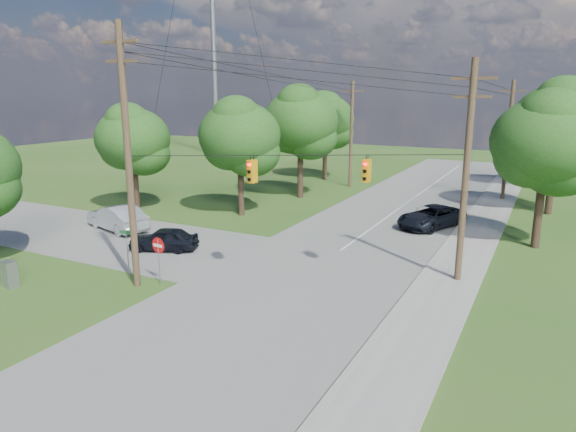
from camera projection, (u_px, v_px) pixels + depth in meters
The scene contains 23 objects.
ground at pixel (211, 306), 22.13m from camera, with size 140.00×140.00×0.00m, color #2C531B.
main_road at pixel (303, 277), 25.54m from camera, with size 10.00×100.00×0.03m, color gray.
cross_road at pixel (11, 219), 37.15m from camera, with size 48.00×9.00×0.03m, color gray.
sidewalk_east at pixel (440, 301), 22.53m from camera, with size 2.60×100.00×0.12m, color #A5A19B.
pole_sw at pixel (128, 155), 23.07m from camera, with size 2.00×0.32×12.00m.
pole_ne at pixel (466, 170), 23.76m from camera, with size 2.00×0.32×10.50m.
pole_north_e at pixel (508, 140), 42.82m from camera, with size 2.00×0.32×10.00m.
pole_north_w at pixel (351, 134), 49.05m from camera, with size 2.00×0.32×10.00m.
power_lines at pixel (346, 89), 29.27m from camera, with size 13.93×29.62×4.93m.
traffic_signals at pixel (310, 171), 23.51m from camera, with size 4.91×3.27×1.05m.
tree_w_near at pixel (240, 136), 37.26m from camera, with size 6.00×6.00×8.40m.
tree_w_mid at pixel (301, 121), 43.56m from camera, with size 6.40×6.40×9.22m.
tree_w_far at pixel (326, 119), 53.16m from camera, with size 6.00×6.00×8.73m.
tree_e_near at pixel (547, 142), 29.09m from camera, with size 6.20×6.20×8.81m.
tree_e_mid at pixel (559, 122), 37.34m from camera, with size 6.60×6.60×9.64m.
tree_e_far at pixel (546, 126), 48.37m from camera, with size 5.80×5.80×8.32m.
tree_cross_n at pixel (133, 138), 38.76m from camera, with size 5.60×5.60×7.91m.
car_cross_dark at pixel (164, 239), 29.76m from camera, with size 1.59×3.96×1.35m, color black.
car_cross_silver at pixel (117, 218), 34.07m from camera, with size 1.81×5.19×1.71m, color #AFB2B6.
car_main_north at pixel (431, 217), 34.80m from camera, with size 2.46×5.33×1.48m, color black.
control_cabinet at pixel (10, 274), 24.16m from camera, with size 0.71×0.51×1.28m, color gray.
do_not_enter_sign at pixel (158, 250), 24.24m from camera, with size 0.78×0.13×2.35m.
street_name_sign at pixel (127, 248), 25.17m from camera, with size 0.72×0.16×2.44m.
Camera 1 is at (12.43, -16.75, 8.99)m, focal length 32.00 mm.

